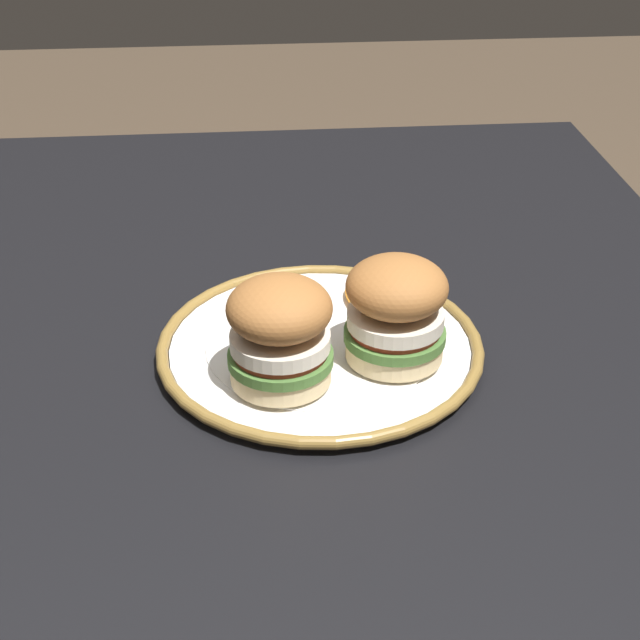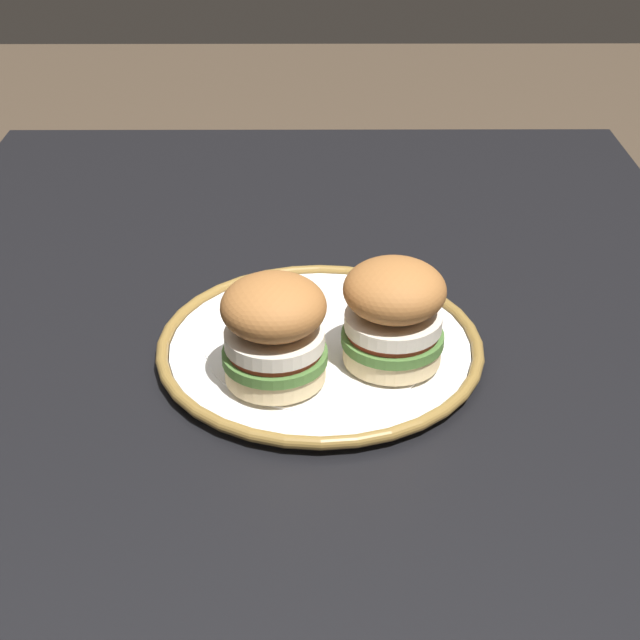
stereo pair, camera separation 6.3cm
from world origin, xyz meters
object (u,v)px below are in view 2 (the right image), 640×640
(sandwich_half_left, at_px, (394,312))
(sandwich_half_right, at_px, (274,329))
(dining_table, at_px, (307,479))
(dinner_plate, at_px, (320,347))

(sandwich_half_left, relative_size, sandwich_half_right, 0.98)
(sandwich_half_left, bearing_deg, dining_table, 120.03)
(dinner_plate, xyz_separation_m, sandwich_half_right, (-0.06, 0.04, 0.06))
(sandwich_half_right, bearing_deg, dining_table, -121.12)
(dining_table, distance_m, sandwich_half_left, 0.18)
(dinner_plate, height_order, sandwich_half_right, sandwich_half_right)
(sandwich_half_right, bearing_deg, dinner_plate, -33.07)
(dining_table, relative_size, sandwich_half_right, 12.21)
(dining_table, bearing_deg, dinner_plate, -9.18)
(dinner_plate, bearing_deg, dining_table, 170.82)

